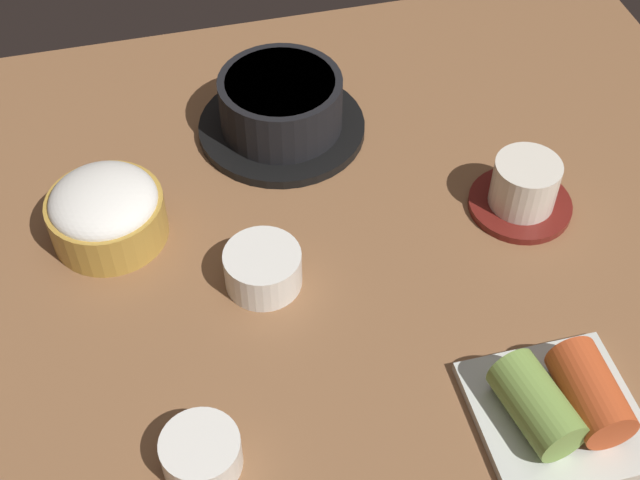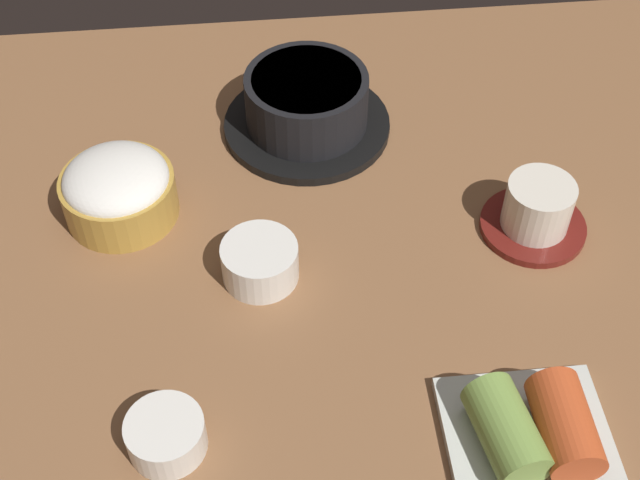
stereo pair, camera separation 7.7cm
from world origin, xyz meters
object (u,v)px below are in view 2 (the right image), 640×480
object	(u,v)px
side_bowl_near	(166,434)
rice_bowl	(118,189)
tea_cup_with_saucer	(538,214)
stone_pot	(307,105)
kimchi_plate	(533,434)
banchan_cup_center	(260,261)

from	to	relation	value
side_bowl_near	rice_bowl	bearing A→B (deg)	100.35
tea_cup_with_saucer	side_bowl_near	xyz separation A→B (cm)	(-35.15, -19.60, -0.88)
stone_pot	rice_bowl	xyz separation A→B (cm)	(-19.36, -10.68, -0.04)
stone_pot	rice_bowl	bearing A→B (deg)	-151.12
kimchi_plate	side_bowl_near	distance (cm)	28.82
rice_bowl	banchan_cup_center	world-z (taller)	rice_bowl
rice_bowl	tea_cup_with_saucer	size ratio (longest dim) A/B	1.08
rice_bowl	side_bowl_near	size ratio (longest dim) A/B	1.76
tea_cup_with_saucer	kimchi_plate	world-z (taller)	tea_cup_with_saucer
stone_pot	tea_cup_with_saucer	xyz separation A→B (cm)	(20.60, -17.45, -0.68)
rice_bowl	side_bowl_near	world-z (taller)	rice_bowl
side_bowl_near	stone_pot	bearing A→B (deg)	68.56
banchan_cup_center	side_bowl_near	distance (cm)	18.82
stone_pot	side_bowl_near	distance (cm)	39.83
banchan_cup_center	side_bowl_near	size ratio (longest dim) A/B	1.13
kimchi_plate	tea_cup_with_saucer	bearing A→B (deg)	74.03
banchan_cup_center	stone_pot	bearing A→B (deg)	72.98
tea_cup_with_saucer	side_bowl_near	world-z (taller)	tea_cup_with_saucer
rice_bowl	side_bowl_near	distance (cm)	26.84
tea_cup_with_saucer	banchan_cup_center	bearing A→B (deg)	-174.15
stone_pot	side_bowl_near	xyz separation A→B (cm)	(-14.55, -37.04, -1.56)
tea_cup_with_saucer	side_bowl_near	bearing A→B (deg)	-150.86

